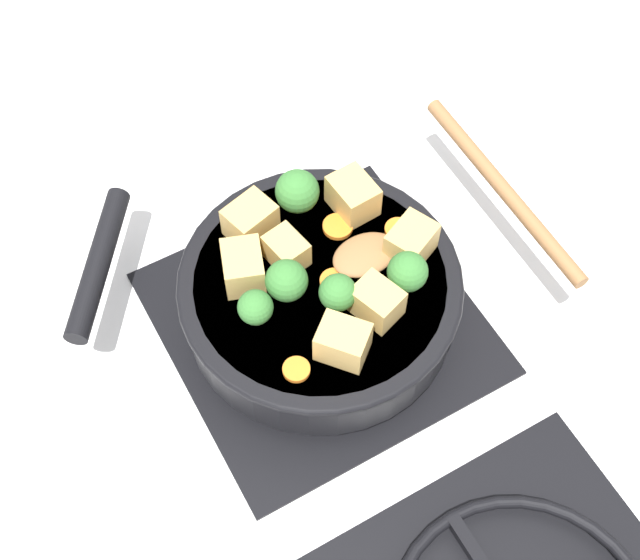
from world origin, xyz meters
The scene contains 20 objects.
ground_plane centered at (0.00, 0.00, 0.00)m, with size 2.40×2.40×0.00m, color white.
front_burner_grate centered at (0.00, 0.00, 0.01)m, with size 0.31×0.31×0.03m.
skillet_pan centered at (0.00, 0.00, 0.06)m, with size 0.38×0.35×0.06m.
wooden_spoon centered at (-0.15, 0.00, 0.10)m, with size 0.21×0.26×0.02m.
tofu_cube_center_large centered at (0.02, -0.04, 0.10)m, with size 0.04×0.03×0.03m, color tan.
tofu_cube_near_handle centered at (0.02, 0.08, 0.11)m, with size 0.05×0.04×0.04m, color tan.
tofu_cube_east_chunk centered at (0.06, -0.04, 0.11)m, with size 0.05×0.04×0.04m, color tan.
tofu_cube_west_chunk centered at (-0.07, -0.06, 0.11)m, with size 0.05×0.04×0.04m, color tan.
tofu_cube_back_piece centered at (-0.09, 0.02, 0.11)m, with size 0.05×0.04×0.04m, color tan.
tofu_cube_front_piece centered at (0.03, -0.08, 0.11)m, with size 0.05×0.04×0.04m, color tan.
tofu_cube_mid_small centered at (-0.03, 0.06, 0.11)m, with size 0.04×0.04×0.04m, color tan.
broccoli_floret_near_spoon centered at (0.07, 0.01, 0.11)m, with size 0.03×0.03×0.04m.
broccoli_floret_center_top centered at (-0.02, -0.09, 0.12)m, with size 0.04×0.04×0.05m.
broccoli_floret_east_rim centered at (0.00, 0.03, 0.11)m, with size 0.04×0.04×0.04m.
broccoli_floret_west_rim centered at (0.04, 0.00, 0.11)m, with size 0.04×0.04×0.05m.
broccoli_floret_north_edge centered at (-0.07, 0.05, 0.11)m, with size 0.04×0.04×0.05m.
carrot_slice_orange_thin centered at (-0.10, -0.01, 0.09)m, with size 0.03×0.03×0.01m, color orange.
carrot_slice_near_center centered at (0.07, 0.07, 0.09)m, with size 0.03×0.03×0.01m, color orange.
carrot_slice_edge_slice centered at (-0.01, 0.01, 0.09)m, with size 0.03×0.03×0.01m, color orange.
carrot_slice_under_broccoli centered at (-0.05, -0.05, 0.09)m, with size 0.03×0.03×0.01m, color orange.
Camera 1 is at (0.22, 0.40, 0.82)m, focal length 50.00 mm.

